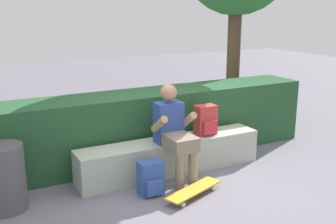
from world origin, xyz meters
The scene contains 8 objects.
ground_plane centered at (0.00, 0.00, 0.00)m, with size 24.00×24.00×0.00m, color slate.
bench_main centered at (0.00, 0.26, 0.22)m, with size 2.51×0.42×0.45m.
person_skater centered at (-0.07, 0.05, 0.65)m, with size 0.49×0.62×1.20m.
skateboard_near_person centered at (-0.10, -0.49, 0.07)m, with size 0.82×0.46×0.09m.
backpack_on_bench centered at (0.53, 0.25, 0.64)m, with size 0.28×0.23×0.40m.
backpack_on_ground centered at (-0.51, -0.21, 0.19)m, with size 0.28×0.23×0.40m.
hedge_row centered at (-0.13, 0.90, 0.48)m, with size 5.21×0.71×0.97m.
trash_bin centered at (-2.05, 0.18, 0.36)m, with size 0.44×0.44×0.73m.
Camera 1 is at (-2.37, -4.18, 2.14)m, focal length 43.58 mm.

